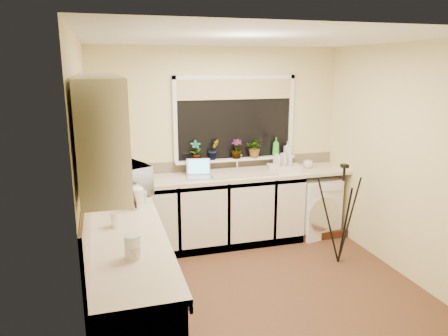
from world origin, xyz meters
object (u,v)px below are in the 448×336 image
microwave (125,179)px  cup_left (135,254)px  dish_rack (284,168)px  plant_c (236,149)px  soap_bottle_clear (287,149)px  cup_back (308,164)px  glass_jug (133,247)px  plant_b (214,149)px  tripod (341,214)px  steel_jar (116,220)px  plant_a (196,151)px  washing_machine (313,206)px  soap_bottle_green (276,147)px  laptop (199,172)px  kettle (136,199)px  plant_d (255,148)px

microwave → cup_left: size_ratio=6.38×
dish_rack → plant_c: bearing=174.8°
soap_bottle_clear → cup_back: size_ratio=1.49×
glass_jug → plant_b: bearing=62.3°
microwave → plant_c: bearing=-89.5°
tripod → steel_jar: 2.55m
glass_jug → plant_c: plant_c is taller
plant_a → cup_left: (-0.94, -2.28, -0.24)m
steel_jar → microwave: microwave is taller
washing_machine → soap_bottle_clear: 0.84m
soap_bottle_green → cup_left: 3.08m
cup_back → plant_a: bearing=173.2°
steel_jar → plant_a: plant_a is taller
laptop → plant_a: plant_a is taller
laptop → glass_jug: 2.24m
kettle → plant_d: (1.63, 1.17, 0.18)m
steel_jar → microwave: 0.97m
kettle → soap_bottle_green: size_ratio=0.76×
plant_a → dish_rack: bearing=-10.3°
kettle → cup_left: size_ratio=2.05×
soap_bottle_green → soap_bottle_clear: 0.16m
microwave → cup_left: (-0.03, -1.62, -0.12)m
dish_rack → steel_jar: (-2.16, -1.41, 0.03)m
laptop → plant_a: size_ratio=1.28×
cup_back → plant_b: bearing=171.2°
plant_d → soap_bottle_clear: (0.45, -0.00, -0.03)m
steel_jar → soap_bottle_green: size_ratio=0.50×
washing_machine → laptop: bearing=167.8°
washing_machine → dish_rack: size_ratio=1.91×
plant_b → cup_left: (-1.18, -2.30, -0.24)m
plant_c → tripod: bearing=-51.2°
soap_bottle_clear → plant_d: bearing=179.4°
cup_left → laptop: bearing=65.9°
laptop → plant_d: bearing=25.3°
soap_bottle_green → steel_jar: bearing=-142.6°
steel_jar → cup_back: size_ratio=0.97×
plant_d → cup_left: 2.87m
kettle → laptop: bearing=49.5°
plant_a → plant_c: plant_a is taller
steel_jar → plant_b: size_ratio=0.46×
soap_bottle_green → plant_b: bearing=-179.7°
tripod → cup_left: tripod is taller
laptop → soap_bottle_clear: (1.26, 0.21, 0.19)m
soap_bottle_green → microwave: bearing=-161.2°
laptop → soap_bottle_green: size_ratio=1.39×
plant_b → soap_bottle_clear: 1.01m
plant_c → cup_back: plant_c is taller
glass_jug → cup_back: bearing=40.6°
microwave → plant_c: (1.44, 0.66, 0.12)m
steel_jar → cup_left: 0.68m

